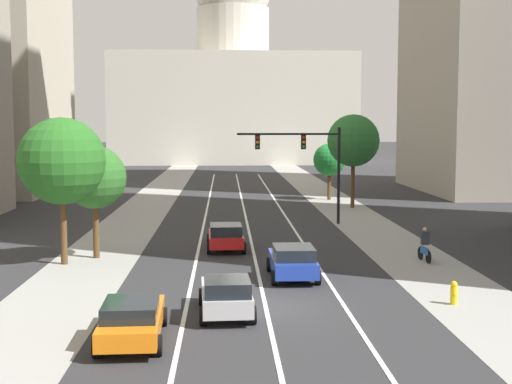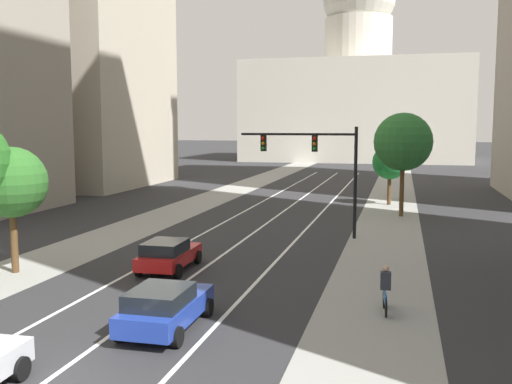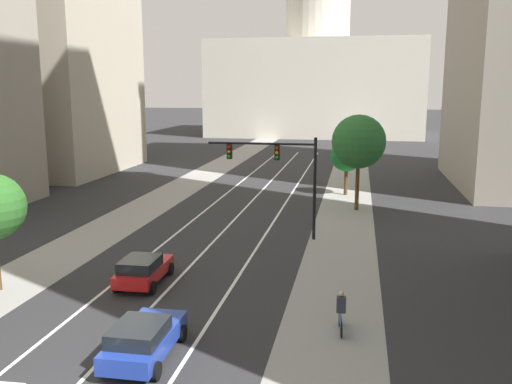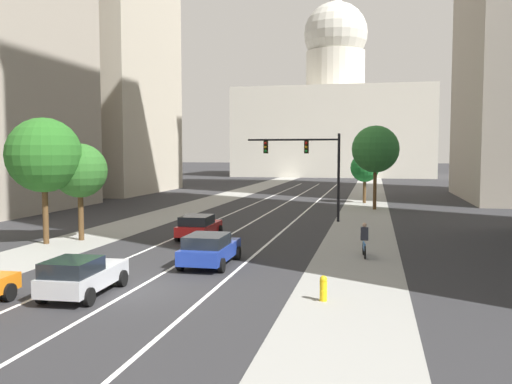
% 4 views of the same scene
% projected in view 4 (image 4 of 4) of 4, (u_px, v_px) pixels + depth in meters
% --- Properties ---
extents(ground_plane, '(400.00, 400.00, 0.00)m').
position_uv_depth(ground_plane, '(292.00, 200.00, 59.42)').
color(ground_plane, '#2B2B2D').
extents(sidewalk_left, '(4.23, 130.00, 0.01)m').
position_uv_depth(sidewalk_left, '(208.00, 202.00, 56.26)').
color(sidewalk_left, gray).
rests_on(sidewalk_left, ground).
extents(sidewalk_right, '(4.23, 130.00, 0.01)m').
position_uv_depth(sidewalk_right, '(366.00, 205.00, 52.83)').
color(sidewalk_right, gray).
rests_on(sidewalk_right, ground).
extents(lane_stripe_left, '(0.16, 90.00, 0.01)m').
position_uv_depth(lane_stripe_left, '(230.00, 214.00, 45.43)').
color(lane_stripe_left, white).
rests_on(lane_stripe_left, ground).
extents(lane_stripe_center, '(0.16, 90.00, 0.01)m').
position_uv_depth(lane_stripe_center, '(265.00, 215.00, 44.80)').
color(lane_stripe_center, white).
rests_on(lane_stripe_center, ground).
extents(lane_stripe_right, '(0.16, 90.00, 0.01)m').
position_uv_depth(lane_stripe_right, '(300.00, 216.00, 44.17)').
color(lane_stripe_right, white).
rests_on(lane_stripe_right, ground).
extents(capitol_building, '(41.37, 26.03, 39.01)m').
position_uv_depth(capitol_building, '(335.00, 119.00, 120.31)').
color(capitol_building, beige).
rests_on(capitol_building, ground).
extents(car_silver, '(2.08, 4.10, 1.48)m').
position_uv_depth(car_silver, '(81.00, 275.00, 19.56)').
color(car_silver, '#B2B5BA').
rests_on(car_silver, ground).
extents(car_red, '(2.13, 4.16, 1.44)m').
position_uv_depth(car_red, '(199.00, 226.00, 32.59)').
color(car_red, red).
rests_on(car_red, ground).
extents(car_blue, '(2.12, 4.33, 1.50)m').
position_uv_depth(car_blue, '(210.00, 249.00, 24.84)').
color(car_blue, '#1E389E').
rests_on(car_blue, ground).
extents(traffic_signal_mast, '(7.00, 0.39, 6.58)m').
position_uv_depth(traffic_signal_mast, '(310.00, 158.00, 40.61)').
color(traffic_signal_mast, black).
rests_on(traffic_signal_mast, ground).
extents(fire_hydrant, '(0.26, 0.35, 0.91)m').
position_uv_depth(fire_hydrant, '(323.00, 288.00, 18.92)').
color(fire_hydrant, yellow).
rests_on(fire_hydrant, ground).
extents(cyclist, '(0.39, 1.70, 1.72)m').
position_uv_depth(cyclist, '(364.00, 240.00, 26.81)').
color(cyclist, black).
rests_on(cyclist, ground).
extents(street_tree_mid_right, '(2.90, 2.90, 5.06)m').
position_uv_depth(street_tree_mid_right, '(365.00, 168.00, 55.05)').
color(street_tree_mid_right, '#51381E').
rests_on(street_tree_mid_right, ground).
extents(street_tree_near_right, '(4.23, 4.23, 7.58)m').
position_uv_depth(street_tree_near_right, '(375.00, 149.00, 48.68)').
color(street_tree_near_right, '#51381E').
rests_on(street_tree_near_right, ground).
extents(street_tree_mid_left, '(3.18, 3.18, 5.71)m').
position_uv_depth(street_tree_mid_left, '(80.00, 171.00, 31.74)').
color(street_tree_mid_left, '#51381E').
rests_on(street_tree_mid_left, ground).
extents(street_tree_near_left, '(4.20, 4.20, 7.14)m').
position_uv_depth(street_tree_near_left, '(44.00, 155.00, 30.38)').
color(street_tree_near_left, '#51381E').
rests_on(street_tree_near_left, ground).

